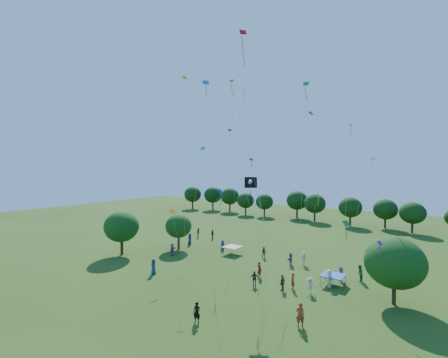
% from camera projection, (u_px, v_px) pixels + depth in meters
% --- Properties ---
extents(ground, '(160.00, 160.00, 0.00)m').
position_uv_depth(ground, '(113.00, 335.00, 21.79)').
color(ground, '#305017').
extents(near_tree_west, '(4.80, 4.80, 6.16)m').
position_uv_depth(near_tree_west, '(122.00, 227.00, 42.03)').
color(near_tree_west, '#422B19').
rests_on(near_tree_west, ground).
extents(near_tree_north, '(3.95, 3.95, 5.25)m').
position_uv_depth(near_tree_north, '(179.00, 226.00, 45.12)').
color(near_tree_north, '#422B19').
rests_on(near_tree_north, ground).
extents(near_tree_east, '(5.08, 5.08, 6.08)m').
position_uv_depth(near_tree_east, '(395.00, 262.00, 26.62)').
color(near_tree_east, '#422B19').
rests_on(near_tree_east, ground).
extents(treeline, '(88.01, 8.77, 6.77)m').
position_uv_depth(treeline, '(324.00, 204.00, 67.74)').
color(treeline, '#422B19').
rests_on(treeline, ground).
extents(tent_red_stripe, '(2.20, 2.20, 1.10)m').
position_uv_depth(tent_red_stripe, '(232.00, 247.00, 42.39)').
color(tent_red_stripe, red).
rests_on(tent_red_stripe, ground).
extents(tent_blue, '(2.20, 2.20, 1.10)m').
position_uv_depth(tent_blue, '(333.00, 275.00, 31.11)').
color(tent_blue, '#1C40BB').
rests_on(tent_blue, ground).
extents(man_in_black, '(0.71, 0.57, 1.65)m').
position_uv_depth(man_in_black, '(197.00, 312.00, 23.52)').
color(man_in_black, black).
rests_on(man_in_black, ground).
extents(crowd_person_0, '(0.69, 0.97, 1.77)m').
position_uv_depth(crowd_person_0, '(190.00, 239.00, 47.78)').
color(crowd_person_0, '#1A264D').
rests_on(crowd_person_0, ground).
extents(crowd_person_1, '(0.65, 0.73, 1.64)m').
position_uv_depth(crowd_person_1, '(293.00, 281.00, 30.01)').
color(crowd_person_1, maroon).
rests_on(crowd_person_1, ground).
extents(crowd_person_2, '(0.86, 0.72, 1.53)m').
position_uv_depth(crowd_person_2, '(264.00, 253.00, 40.50)').
color(crowd_person_2, '#285E31').
rests_on(crowd_person_2, ground).
extents(crowd_person_3, '(1.02, 1.12, 1.61)m').
position_uv_depth(crowd_person_3, '(310.00, 286.00, 28.97)').
color(crowd_person_3, beige).
rests_on(crowd_person_3, ground).
extents(crowd_person_4, '(0.47, 0.96, 1.60)m').
position_uv_depth(crowd_person_4, '(283.00, 283.00, 29.69)').
color(crowd_person_4, '#453C37').
rests_on(crowd_person_4, ground).
extents(crowd_person_5, '(0.54, 1.50, 1.61)m').
position_uv_depth(crowd_person_5, '(291.00, 259.00, 37.40)').
color(crowd_person_5, '#844D83').
rests_on(crowd_person_5, ground).
extents(crowd_person_6, '(0.77, 0.46, 1.51)m').
position_uv_depth(crowd_person_6, '(223.00, 245.00, 44.49)').
color(crowd_person_6, navy).
rests_on(crowd_person_6, ground).
extents(crowd_person_7, '(0.76, 0.63, 1.76)m').
position_uv_depth(crowd_person_7, '(259.00, 270.00, 33.35)').
color(crowd_person_7, maroon).
rests_on(crowd_person_7, ground).
extents(crowd_person_8, '(0.86, 0.89, 1.63)m').
position_uv_depth(crowd_person_8, '(199.00, 233.00, 52.95)').
color(crowd_person_8, '#235228').
rests_on(crowd_person_8, ground).
extents(crowd_person_9, '(1.14, 1.20, 1.76)m').
position_uv_depth(crowd_person_9, '(304.00, 259.00, 37.42)').
color(crowd_person_9, beige).
rests_on(crowd_person_9, ground).
extents(crowd_person_10, '(0.99, 0.84, 1.56)m').
position_uv_depth(crowd_person_10, '(254.00, 278.00, 30.92)').
color(crowd_person_10, '#3C3430').
rests_on(crowd_person_10, ground).
extents(crowd_person_11, '(1.06, 1.69, 1.70)m').
position_uv_depth(crowd_person_11, '(172.00, 250.00, 41.60)').
color(crowd_person_11, '#97587D').
rests_on(crowd_person_11, ground).
extents(crowd_person_12, '(0.99, 0.84, 1.76)m').
position_uv_depth(crowd_person_12, '(154.00, 266.00, 34.39)').
color(crowd_person_12, navy).
rests_on(crowd_person_12, ground).
extents(crowd_person_13, '(0.82, 0.79, 1.87)m').
position_uv_depth(crowd_person_13, '(300.00, 314.00, 22.97)').
color(crowd_person_13, maroon).
rests_on(crowd_person_13, ground).
extents(crowd_person_14, '(0.53, 0.92, 1.83)m').
position_uv_depth(crowd_person_14, '(360.00, 273.00, 32.10)').
color(crowd_person_14, '#285F33').
rests_on(crowd_person_14, ground).
extents(crowd_person_15, '(1.31, 1.04, 1.83)m').
position_uv_depth(crowd_person_15, '(329.00, 279.00, 30.48)').
color(crowd_person_15, beige).
rests_on(crowd_person_15, ground).
extents(crowd_person_16, '(1.05, 0.79, 1.63)m').
position_uv_depth(crowd_person_16, '(213.00, 234.00, 51.52)').
color(crowd_person_16, '#3C3330').
rests_on(crowd_person_16, ground).
extents(crowd_person_17, '(0.80, 1.56, 1.59)m').
position_uv_depth(crowd_person_17, '(341.00, 274.00, 32.17)').
color(crowd_person_17, '#A25E85').
rests_on(crowd_person_17, ground).
extents(pirate_kite, '(3.57, 2.63, 9.98)m').
position_uv_depth(pirate_kite, '(251.00, 183.00, 30.30)').
color(pirate_kite, black).
extents(red_high_kite, '(4.77, 1.13, 25.30)m').
position_uv_depth(red_high_kite, '(237.00, 83.00, 31.78)').
color(red_high_kite, red).
extents(small_kite_0, '(2.88, 1.83, 17.19)m').
position_uv_depth(small_kite_0, '(232.00, 155.00, 47.30)').
color(small_kite_0, red).
extents(small_kite_1, '(4.50, 1.50, 18.50)m').
position_uv_depth(small_kite_1, '(247.00, 147.00, 25.35)').
color(small_kite_1, '#FF660D').
extents(small_kite_2, '(2.92, 3.34, 22.54)m').
position_uv_depth(small_kite_2, '(185.00, 121.00, 36.78)').
color(small_kite_2, yellow).
extents(small_kite_3, '(3.21, 4.26, 6.46)m').
position_uv_depth(small_kite_3, '(343.00, 232.00, 25.67)').
color(small_kite_3, '#167929').
extents(small_kite_4, '(7.19, 2.17, 18.71)m').
position_uv_depth(small_kite_4, '(224.00, 133.00, 26.09)').
color(small_kite_4, blue).
extents(small_kite_5, '(4.63, 3.90, 4.90)m').
position_uv_depth(small_kite_5, '(370.00, 252.00, 25.58)').
color(small_kite_5, '#6B1A9D').
extents(small_kite_6, '(2.27, 3.09, 21.60)m').
position_uv_depth(small_kite_6, '(251.00, 138.00, 40.52)').
color(small_kite_6, silver).
extents(small_kite_7, '(0.82, 4.22, 13.60)m').
position_uv_depth(small_kite_7, '(199.00, 173.00, 36.85)').
color(small_kite_7, '#0D91C7').
extents(small_kite_8, '(2.56, 0.91, 12.32)m').
position_uv_depth(small_kite_8, '(254.00, 178.00, 42.23)').
color(small_kite_8, '#F30E44').
extents(small_kite_9, '(1.48, 1.12, 6.12)m').
position_uv_depth(small_kite_9, '(173.00, 216.00, 34.80)').
color(small_kite_9, orange).
extents(small_kite_10, '(0.61, 5.51, 7.25)m').
position_uv_depth(small_kite_10, '(316.00, 205.00, 41.82)').
color(small_kite_10, yellow).
extents(small_kite_11, '(1.20, 1.15, 18.97)m').
position_uv_depth(small_kite_11, '(304.00, 135.00, 28.34)').
color(small_kite_11, '#167D30').
extents(small_kite_12, '(3.35, 2.79, 8.45)m').
position_uv_depth(small_kite_12, '(215.00, 204.00, 34.76)').
color(small_kite_12, '#113CB1').
extents(small_kite_13, '(1.13, 4.37, 18.80)m').
position_uv_depth(small_kite_13, '(309.00, 139.00, 40.78)').
color(small_kite_13, '#8A1777').
extents(small_kite_14, '(2.98, 2.79, 12.19)m').
position_uv_depth(small_kite_14, '(365.00, 183.00, 34.50)').
color(small_kite_14, white).
extents(small_kite_15, '(0.43, 3.77, 16.36)m').
position_uv_depth(small_kite_15, '(349.00, 162.00, 36.31)').
color(small_kite_15, '#0BA6AE').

